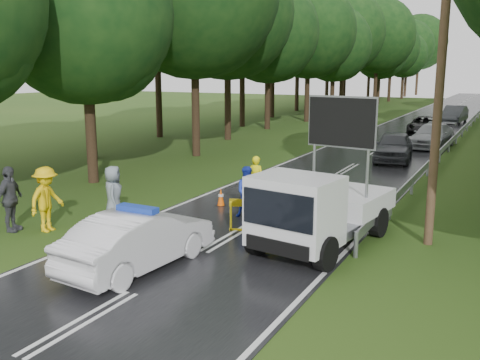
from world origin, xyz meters
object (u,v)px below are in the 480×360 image
Objects in this scene: queue_car_first at (394,146)px; work_truck at (318,209)px; barrier at (270,207)px; police_sedan at (139,240)px; queue_car_second at (432,136)px; officer at (256,179)px; civilian at (248,192)px; queue_car_third at (425,126)px; queue_car_fourth at (455,114)px.

work_truck is at bearing -92.91° from queue_car_first.
barrier is (-1.73, 0.71, -0.33)m from work_truck.
police_sedan reaches higher than queue_car_second.
officer is 0.38× the size of queue_car_first.
civilian reaches higher than queue_car_third.
queue_car_first reaches higher than queue_car_fourth.
queue_car_first is 22.88m from queue_car_fourth.
barrier is at bearing -99.53° from queue_car_first.
queue_car_first is (0.64, 14.52, 0.02)m from barrier.
officer is 24.04m from queue_car_third.
officer is 17.82m from queue_car_second.
queue_car_first is 0.94× the size of queue_car_third.
barrier is 0.50× the size of queue_car_first.
civilian is at bearing -105.27° from queue_car_first.
police_sedan is at bearing -96.85° from queue_car_third.
civilian is at bearing 156.87° from work_truck.
queue_car_fourth is (3.26, 34.22, -0.08)m from officer.
civilian is at bearing -88.51° from police_sedan.
queue_car_third reaches higher than barrier.
queue_car_fourth is at bearing 65.05° from barrier.
officer is (-1.98, 3.17, 0.10)m from barrier.
civilian is 0.34× the size of queue_car_second.
queue_car_third is (-1.43, 27.81, -0.42)m from work_truck.
queue_car_first is (1.94, 13.36, -0.08)m from civilian.
officer is 34.38m from queue_car_fourth.
queue_car_fourth reaches higher than queue_car_second.
queue_car_third is 1.03× the size of queue_car_fourth.
officer is at bearing -82.36° from police_sedan.
officer reaches higher than queue_car_first.
queue_car_first is (-1.10, 15.23, -0.32)m from work_truck.
police_sedan reaches higher than queue_car_fourth.
police_sedan is 0.95× the size of queue_car_fourth.
work_truck is 1.10× the size of queue_car_third.
queue_car_first reaches higher than queue_car_second.
queue_car_third is (1.61, 25.94, -0.18)m from civilian.
queue_car_first is at bearing -91.86° from queue_car_third.
officer is at bearing 78.19° from civilian.
work_truck is 15.27m from queue_car_first.
queue_car_second is 1.06× the size of queue_car_fourth.
civilian is (0.30, 5.36, 0.13)m from police_sedan.
work_truck reaches higher than queue_car_fourth.
queue_car_first is at bearing 64.50° from barrier.
barrier is at bearing -88.70° from queue_car_second.
barrier is 0.47× the size of queue_car_third.
police_sedan reaches higher than queue_car_third.
work_truck is at bearing -45.17° from barrier.
queue_car_second is at bearing 98.58° from work_truck.
barrier is 27.10m from queue_car_third.
police_sedan is 18.85m from queue_car_first.
queue_car_first is (2.24, 18.71, 0.05)m from police_sedan.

